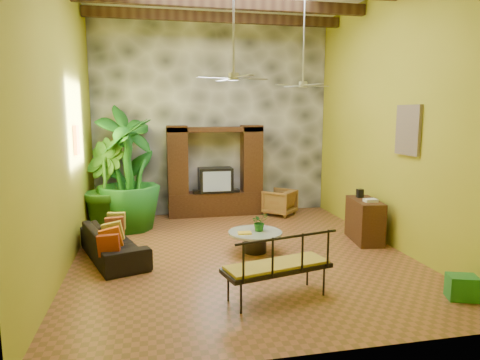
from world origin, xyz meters
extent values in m
plane|color=brown|center=(0.00, 0.00, 0.00)|extent=(7.00, 7.00, 0.00)
cube|color=#A0A124|center=(0.00, 3.50, 2.50)|extent=(6.00, 0.02, 5.00)
cube|color=#A0A124|center=(-3.00, 0.00, 2.50)|extent=(0.02, 7.00, 5.00)
cube|color=#A0A124|center=(3.00, 0.00, 2.50)|extent=(0.02, 7.00, 5.00)
cube|color=#3D3F46|center=(0.00, 3.44, 2.50)|extent=(5.98, 0.10, 4.98)
cube|color=#342110|center=(0.00, 1.30, 4.78)|extent=(5.95, 0.16, 0.22)
cube|color=#342110|center=(0.00, 2.60, 4.78)|extent=(5.95, 0.16, 0.22)
cube|color=black|center=(0.00, 3.14, 0.30)|extent=(2.40, 0.50, 0.60)
cube|color=black|center=(-0.95, 3.14, 1.30)|extent=(0.50, 0.48, 2.00)
cube|color=black|center=(0.95, 3.14, 1.30)|extent=(0.50, 0.48, 2.00)
cube|color=black|center=(0.00, 3.14, 2.20)|extent=(2.40, 0.48, 0.12)
cube|color=black|center=(0.00, 3.12, 0.92)|extent=(0.85, 0.52, 0.62)
cube|color=#8C99A8|center=(0.00, 2.85, 0.92)|extent=(0.70, 0.02, 0.50)
cylinder|color=#A3A3A7|center=(-0.20, -0.40, 4.10)|extent=(0.04, 0.04, 1.80)
cylinder|color=#A3A3A7|center=(-0.20, -0.40, 3.20)|extent=(0.18, 0.18, 0.12)
cube|color=#A3A3A7|center=(0.15, -0.31, 3.18)|extent=(0.58, 0.26, 0.01)
cube|color=#A3A3A7|center=(-0.29, -0.05, 3.18)|extent=(0.26, 0.58, 0.01)
cube|color=#A3A3A7|center=(-0.55, -0.49, 3.18)|extent=(0.58, 0.26, 0.01)
cube|color=#A3A3A7|center=(-0.11, -0.75, 3.18)|extent=(0.26, 0.58, 0.01)
cylinder|color=#A3A3A7|center=(1.60, 1.20, 4.10)|extent=(0.04, 0.04, 1.80)
cylinder|color=#A3A3A7|center=(1.60, 1.20, 3.20)|extent=(0.18, 0.18, 0.12)
cube|color=#A3A3A7|center=(1.95, 1.29, 3.18)|extent=(0.58, 0.26, 0.01)
cube|color=#A3A3A7|center=(1.51, 1.55, 3.18)|extent=(0.26, 0.58, 0.01)
cube|color=#A3A3A7|center=(1.25, 1.11, 3.18)|extent=(0.58, 0.26, 0.01)
cube|color=#A3A3A7|center=(1.69, 0.85, 3.18)|extent=(0.26, 0.58, 0.01)
cube|color=gold|center=(-2.96, 1.00, 2.10)|extent=(0.06, 0.32, 0.55)
cube|color=#224E7F|center=(2.96, -0.60, 2.30)|extent=(0.06, 0.70, 0.90)
imported|color=black|center=(-2.30, 0.16, 0.29)|extent=(1.38, 2.15, 0.58)
imported|color=#9A6138|center=(1.63, 2.83, 0.33)|extent=(1.01, 1.01, 0.66)
imported|color=#1C6B1C|center=(-2.14, 2.81, 1.40)|extent=(1.77, 1.71, 2.80)
imported|color=#2A6219|center=(-2.65, 2.15, 1.03)|extent=(1.24, 1.37, 2.06)
imported|color=#19611B|center=(-2.10, 2.14, 1.24)|extent=(1.42, 1.42, 2.49)
cylinder|color=black|center=(0.28, 0.01, 0.18)|extent=(0.43, 0.43, 0.36)
cylinder|color=silver|center=(0.28, 0.01, 0.38)|extent=(1.01, 1.01, 0.04)
imported|color=#175516|center=(0.38, 0.05, 0.57)|extent=(0.38, 0.35, 0.34)
cube|color=gold|center=(0.06, -0.09, 0.41)|extent=(0.26, 0.20, 0.03)
cube|color=black|center=(0.10, -2.04, 0.45)|extent=(1.63, 0.87, 0.06)
cube|color=#B2942D|center=(0.10, -2.04, 0.49)|extent=(1.54, 0.80, 0.06)
cube|color=black|center=(0.10, -2.32, 0.72)|extent=(1.52, 0.40, 0.54)
cube|color=#372311|center=(2.65, 0.25, 0.43)|extent=(0.63, 1.13, 0.86)
cube|color=#207828|center=(2.65, -2.60, 0.17)|extent=(0.47, 0.41, 0.34)
camera|label=1|loc=(-1.58, -7.55, 2.60)|focal=32.00mm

